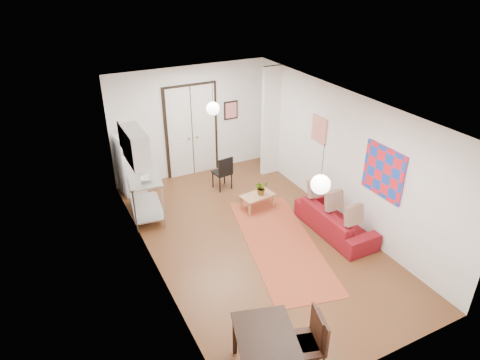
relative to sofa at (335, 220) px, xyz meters
name	(u,v)px	position (x,y,z in m)	size (l,w,h in m)	color
floor	(254,238)	(-1.65, 0.56, -0.29)	(7.00, 7.00, 0.00)	brown
ceiling	(257,105)	(-1.65, 0.56, 2.61)	(4.20, 7.00, 0.02)	white
wall_back	(191,122)	(-1.65, 4.06, 1.16)	(4.20, 0.02, 2.90)	silver
wall_front	(384,287)	(-1.65, -2.94, 1.16)	(4.20, 0.02, 2.90)	silver
wall_left	(150,202)	(-3.75, 0.56, 1.16)	(0.02, 7.00, 2.90)	silver
wall_right	(341,157)	(0.45, 0.56, 1.16)	(0.02, 7.00, 2.90)	silver
double_doors	(192,131)	(-1.65, 4.02, 0.91)	(1.44, 0.06, 2.50)	white
stub_partition	(271,122)	(0.20, 3.11, 1.16)	(0.50, 0.10, 2.90)	silver
wall_cabinet	(135,146)	(-3.57, 2.06, 1.61)	(0.35, 1.00, 0.70)	silver
painting_popart	(384,172)	(0.42, -0.69, 1.36)	(0.05, 1.00, 1.00)	red
painting_abstract	(319,130)	(0.42, 1.36, 1.51)	(0.05, 0.50, 0.60)	#F3E6CB
poster_back	(231,110)	(-0.50, 4.03, 1.31)	(0.40, 0.03, 0.50)	red
print_left	(122,137)	(-3.72, 2.56, 1.66)	(0.03, 0.44, 0.54)	#A46F44
pendant_back	(213,109)	(-1.65, 2.56, 1.96)	(0.30, 0.30, 0.80)	white
pendant_front	(321,184)	(-1.65, -1.44, 1.96)	(0.30, 0.30, 0.80)	white
kilim_rug	(280,243)	(-1.26, 0.15, -0.28)	(1.35, 3.59, 0.01)	#AE4B2B
sofa	(335,220)	(0.00, 0.00, 0.00)	(1.98, 0.77, 0.58)	maroon
coffee_table	(257,197)	(-0.99, 1.62, 0.01)	(0.81, 0.51, 0.34)	tan
potted_plant	(261,188)	(-0.89, 1.62, 0.22)	(0.26, 0.30, 0.33)	#3F6E31
kitchen_counter	(145,188)	(-3.39, 2.48, 0.41)	(0.86, 1.44, 1.04)	#B8BBBD
bowl	(146,179)	(-3.40, 2.18, 0.78)	(0.24, 0.24, 0.06)	beige
soap_bottle	(139,166)	(-3.40, 2.73, 0.86)	(0.10, 0.10, 0.22)	teal
fridge	(130,164)	(-3.40, 3.71, 0.47)	(0.53, 0.53, 1.51)	white
dining_table	(269,351)	(-3.15, -2.59, 0.40)	(1.15, 1.56, 0.77)	black
dining_chair_near	(298,332)	(-2.55, -2.38, 0.26)	(0.56, 0.70, 0.95)	#3A1E12
dining_chair_far	(303,337)	(-2.55, -2.49, 0.26)	(0.56, 0.70, 0.95)	#3A1E12
black_side_chair	(221,168)	(-1.32, 2.96, 0.23)	(0.45, 0.45, 0.89)	black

